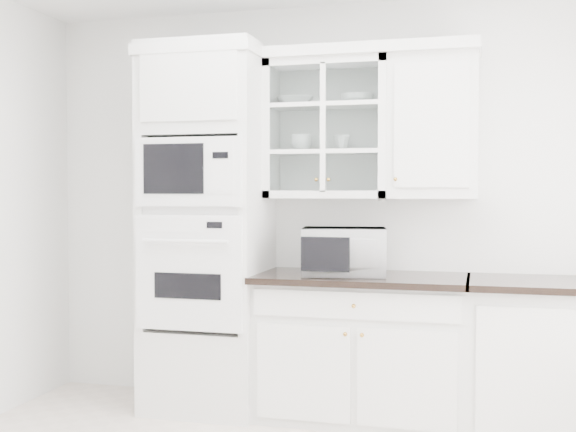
# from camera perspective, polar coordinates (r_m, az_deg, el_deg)

# --- Properties ---
(room_shell) EXTENTS (4.00, 3.50, 2.70)m
(room_shell) POSITION_cam_1_polar(r_m,az_deg,el_deg) (3.64, -1.00, 7.22)
(room_shell) COLOR white
(room_shell) RESTS_ON ground
(oven_column) EXTENTS (0.76, 0.68, 2.40)m
(oven_column) POSITION_cam_1_polar(r_m,az_deg,el_deg) (4.81, -6.37, -0.98)
(oven_column) COLOR white
(oven_column) RESTS_ON ground
(base_cabinet_run) EXTENTS (1.32, 0.67, 0.92)m
(base_cabinet_run) POSITION_cam_1_polar(r_m,az_deg,el_deg) (4.66, 5.87, -10.21)
(base_cabinet_run) COLOR white
(base_cabinet_run) RESTS_ON ground
(extra_base_cabinet) EXTENTS (0.72, 0.67, 0.92)m
(extra_base_cabinet) POSITION_cam_1_polar(r_m,az_deg,el_deg) (4.62, 18.43, -10.43)
(extra_base_cabinet) COLOR white
(extra_base_cabinet) RESTS_ON ground
(upper_cabinet_glass) EXTENTS (0.80, 0.33, 0.90)m
(upper_cabinet_glass) POSITION_cam_1_polar(r_m,az_deg,el_deg) (4.75, 3.20, 6.84)
(upper_cabinet_glass) COLOR white
(upper_cabinet_glass) RESTS_ON room_shell
(upper_cabinet_solid) EXTENTS (0.55, 0.33, 0.90)m
(upper_cabinet_solid) POSITION_cam_1_polar(r_m,az_deg,el_deg) (4.67, 11.40, 6.90)
(upper_cabinet_solid) COLOR white
(upper_cabinet_solid) RESTS_ON room_shell
(crown_molding) EXTENTS (2.14, 0.38, 0.07)m
(crown_molding) POSITION_cam_1_polar(r_m,az_deg,el_deg) (4.82, 1.90, 12.60)
(crown_molding) COLOR white
(crown_molding) RESTS_ON room_shell
(countertop_microwave) EXTENTS (0.58, 0.51, 0.30)m
(countertop_microwave) POSITION_cam_1_polar(r_m,az_deg,el_deg) (4.55, 4.46, -2.79)
(countertop_microwave) COLOR white
(countertop_microwave) RESTS_ON base_cabinet_run
(bowl_a) EXTENTS (0.31, 0.31, 0.06)m
(bowl_a) POSITION_cam_1_polar(r_m,az_deg,el_deg) (4.82, 0.56, 9.04)
(bowl_a) COLOR white
(bowl_a) RESTS_ON upper_cabinet_glass
(bowl_b) EXTENTS (0.27, 0.27, 0.07)m
(bowl_b) POSITION_cam_1_polar(r_m,az_deg,el_deg) (4.76, 5.50, 9.17)
(bowl_b) COLOR white
(bowl_b) RESTS_ON upper_cabinet_glass
(cup_a) EXTENTS (0.16, 0.16, 0.11)m
(cup_a) POSITION_cam_1_polar(r_m,az_deg,el_deg) (4.78, 1.09, 5.80)
(cup_a) COLOR white
(cup_a) RESTS_ON upper_cabinet_glass
(cup_b) EXTENTS (0.13, 0.13, 0.10)m
(cup_b) POSITION_cam_1_polar(r_m,az_deg,el_deg) (4.72, 4.28, 5.78)
(cup_b) COLOR white
(cup_b) RESTS_ON upper_cabinet_glass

